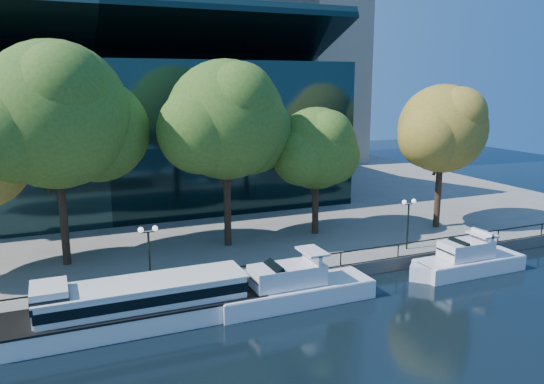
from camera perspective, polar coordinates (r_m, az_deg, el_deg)
name	(u,v)px	position (r m, az deg, el deg)	size (l,w,h in m)	color
ground	(222,320)	(32.83, -5.35, -13.53)	(160.00, 160.00, 0.00)	black
promenade	(131,195)	(66.71, -14.90, -0.28)	(90.00, 67.08, 1.00)	slate
railing	(207,272)	(34.96, -7.05, -8.50)	(88.20, 0.08, 0.99)	black
convention_building	(96,134)	(60.59, -18.43, 5.99)	(50.00, 24.57, 21.43)	black
tour_boat	(128,305)	(32.42, -15.21, -11.63)	(16.71, 3.73, 3.17)	silver
cruiser_near	(288,288)	(34.52, 1.73, -10.27)	(11.59, 2.99, 3.36)	white
cruiser_far	(465,260)	(42.21, 20.09, -6.91)	(9.60, 2.66, 3.13)	white
tree_2	(59,118)	(39.58, -21.96, 7.37)	(12.74, 10.44, 15.85)	black
tree_3	(229,122)	(41.48, -4.69, 7.47)	(11.57, 9.49, 14.73)	black
tree_4	(318,150)	(45.24, 4.99, 4.52)	(8.70, 7.13, 10.95)	black
tree_5	(444,131)	(49.37, 18.02, 6.29)	(9.69, 7.94, 12.81)	black
lamp_1	(149,242)	(34.77, -13.13, -5.29)	(1.26, 0.36, 4.03)	black
lamp_2	(408,212)	(42.79, 14.47, -2.14)	(1.26, 0.36, 4.03)	black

